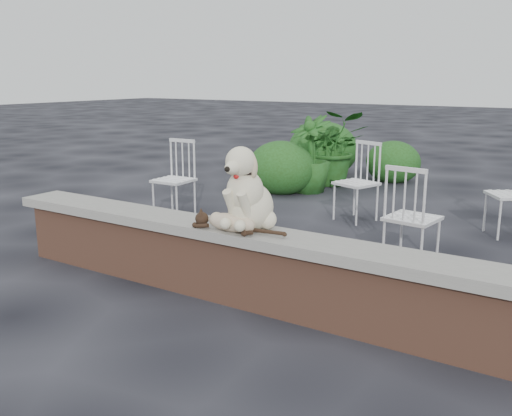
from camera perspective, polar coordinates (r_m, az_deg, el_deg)
The scene contains 12 objects.
ground at distance 4.08m, azimuth 7.31°, elevation -11.47°, with size 60.00×60.00×0.00m, color black.
brick_wall at distance 3.98m, azimuth 7.42°, elevation -8.19°, with size 6.00×0.30×0.50m, color brown.
capstone at distance 3.88m, azimuth 7.54°, elevation -4.21°, with size 6.20×0.40×0.08m, color slate.
dog at distance 4.15m, azimuth -0.55°, elevation 2.22°, with size 0.42×0.55×0.64m, color beige, non-canonical shape.
cat at distance 4.13m, azimuth -2.61°, elevation -1.36°, with size 0.89×0.21×0.15m, color tan, non-canonical shape.
chair_d at distance 6.61m, azimuth 24.49°, elevation 1.37°, with size 0.56×0.56×0.94m, color white, non-canonical shape.
chair_b at distance 6.78m, azimuth 10.17°, elevation 2.64°, with size 0.56×0.56×0.94m, color white, non-canonical shape.
chair_a at distance 6.95m, azimuth -8.38°, elevation 2.96°, with size 0.56×0.56×0.94m, color white, non-canonical shape.
chair_c at distance 5.23m, azimuth 15.63°, elevation -0.81°, with size 0.56×0.56×0.94m, color white, non-canonical shape.
potted_plant_a at distance 9.00m, azimuth 7.92°, elevation 6.10°, with size 1.07×0.92×1.18m, color #1E4112.
potted_plant_b at distance 8.37m, azimuth 5.43°, elevation 5.49°, with size 0.64×0.64×1.14m, color #1E4112.
shrubbery at distance 9.38m, azimuth 7.05°, elevation 5.19°, with size 2.35×2.80×0.98m.
Camera 1 is at (1.54, -3.37, 1.70)m, focal length 39.33 mm.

